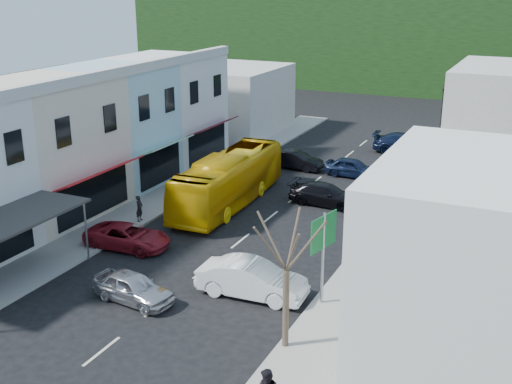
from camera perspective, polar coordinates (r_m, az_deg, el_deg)
name	(u,v)px	position (r m, az deg, el deg)	size (l,w,h in m)	color
ground	(204,270)	(31.75, -4.62, -6.89)	(120.00, 120.00, 0.00)	black
sidewalk_left	(180,190)	(43.30, -6.77, 0.18)	(3.00, 52.00, 0.15)	gray
sidewalk_right	(403,224)	(37.99, 12.93, -2.82)	(3.00, 52.00, 0.15)	gray
shopfront_row	(66,142)	(41.29, -16.57, 4.30)	(8.25, 30.00, 8.00)	silver
right_building	(497,281)	(22.95, 20.60, -7.45)	(8.00, 9.00, 8.00)	silver
distant_block_left	(234,100)	(59.12, -1.95, 8.17)	(8.00, 10.00, 6.00)	#B7B2A8
distant_block_right	(505,110)	(55.86, 21.27, 6.84)	(8.00, 12.00, 7.00)	#B7B2A8
hillside	(433,32)	(91.57, 15.42, 13.56)	(80.00, 26.00, 14.00)	black
bus	(229,181)	(40.08, -2.43, 1.01)	(2.50, 11.60, 3.10)	#DCA709
car_silver	(133,287)	(28.95, -10.89, -8.29)	(1.80, 4.40, 1.40)	#B7B6BB
car_white	(252,282)	(28.91, -0.36, -7.97)	(1.80, 4.40, 1.40)	silver
car_red	(128,235)	(34.51, -11.35, -3.81)	(1.90, 4.60, 1.40)	maroon
car_black_near	(325,194)	(40.44, 6.19, -0.19)	(1.84, 4.50, 1.40)	black
car_navy_mid	(352,167)	(46.44, 8.56, 2.18)	(1.80, 4.40, 1.40)	black
car_black_far	(296,160)	(47.98, 3.61, 2.88)	(1.80, 4.40, 1.40)	black
car_navy_far	(407,145)	(53.59, 13.31, 4.08)	(1.84, 4.50, 1.40)	black
pedestrian_left	(139,207)	(37.71, -10.33, -1.31)	(0.60, 0.40, 1.70)	black
direction_sign	(323,260)	(27.64, 5.95, -6.04)	(0.64, 1.93, 4.30)	#125928
street_tree	(286,271)	(23.89, 2.72, -6.99)	(2.27, 2.27, 6.62)	#3A2F24
traffic_signal	(442,113)	(58.25, 16.18, 6.75)	(0.77, 1.09, 4.91)	black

